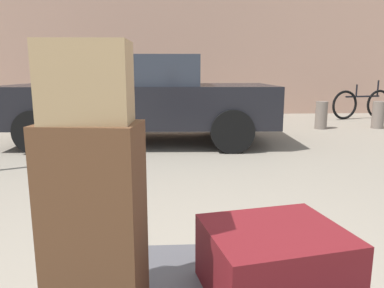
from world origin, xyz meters
TOP-DOWN VIEW (x-y plane):
  - suitcase_brown_front_right at (-0.40, -0.06)m, footprint 0.35×0.25m
  - suitcase_maroon_stacked_top at (0.24, 0.01)m, footprint 0.58×0.52m
  - duffel_bag_tan_topmost_pile at (-0.40, -0.06)m, footprint 0.28×0.19m
  - parked_car at (-0.70, 4.90)m, footprint 4.36×2.04m
  - bicycle_leaning at (4.67, 7.75)m, footprint 1.72×0.48m
  - bollard_kerb_near at (2.97, 6.17)m, footprint 0.24×0.24m
  - bollard_kerb_mid at (4.19, 6.17)m, footprint 0.24×0.24m

SIDE VIEW (x-z plane):
  - bollard_kerb_near at x=2.97m, z-range 0.00..0.57m
  - bollard_kerb_mid at x=4.19m, z-range 0.00..0.57m
  - bicycle_leaning at x=4.67m, z-range -0.11..0.85m
  - suitcase_maroon_stacked_top at x=0.24m, z-range 0.34..0.60m
  - suitcase_brown_front_right at x=-0.40m, z-range 0.34..1.01m
  - parked_car at x=-0.70m, z-range 0.05..1.47m
  - duffel_bag_tan_topmost_pile at x=-0.40m, z-range 1.01..1.27m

